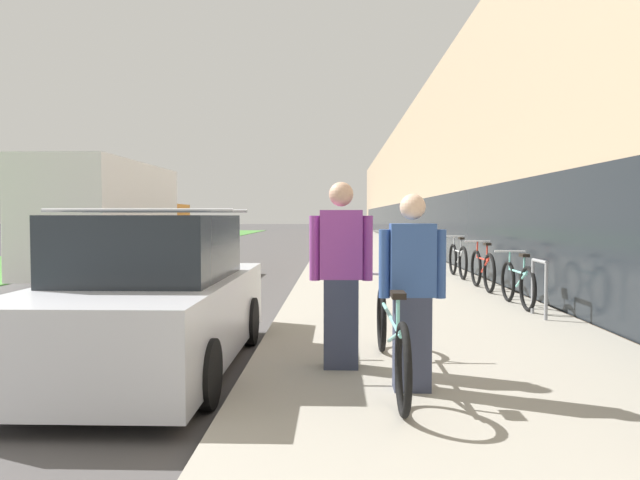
# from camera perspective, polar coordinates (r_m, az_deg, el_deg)

# --- Properties ---
(sidewalk_slab) EXTENTS (4.38, 70.00, 0.16)m
(sidewalk_slab) POSITION_cam_1_polar(r_m,az_deg,el_deg) (24.32, 4.73, -1.26)
(sidewalk_slab) COLOR gray
(sidewalk_slab) RESTS_ON ground
(storefront_facade) EXTENTS (10.01, 70.00, 6.95)m
(storefront_facade) POSITION_cam_1_polar(r_m,az_deg,el_deg) (33.40, 16.54, 5.47)
(storefront_facade) COLOR tan
(storefront_facade) RESTS_ON ground
(lawn_strip) EXTENTS (5.54, 70.00, 0.03)m
(lawn_strip) POSITION_cam_1_polar(r_m,az_deg,el_deg) (30.22, -18.91, -0.78)
(lawn_strip) COLOR #478438
(lawn_strip) RESTS_ON ground
(tandem_bicycle) EXTENTS (0.52, 2.72, 0.89)m
(tandem_bicycle) POSITION_cam_1_polar(r_m,az_deg,el_deg) (5.32, 7.05, -9.59)
(tandem_bicycle) COLOR black
(tandem_bicycle) RESTS_ON sidewalk_slab
(person_rider) EXTENTS (0.57, 0.22, 1.67)m
(person_rider) POSITION_cam_1_polar(r_m,az_deg,el_deg) (4.91, 9.20, -5.15)
(person_rider) COLOR #33384C
(person_rider) RESTS_ON sidewalk_slab
(person_bystander) EXTENTS (0.62, 0.24, 1.81)m
(person_bystander) POSITION_cam_1_polar(r_m,az_deg,el_deg) (5.56, 2.12, -3.49)
(person_bystander) COLOR #33384C
(person_bystander) RESTS_ON sidewalk_slab
(bike_rack_hoop) EXTENTS (0.05, 0.60, 0.84)m
(bike_rack_hoop) POSITION_cam_1_polar(r_m,az_deg,el_deg) (8.98, 21.08, -3.94)
(bike_rack_hoop) COLOR gray
(bike_rack_hoop) RESTS_ON sidewalk_slab
(cruiser_bike_nearest) EXTENTS (0.52, 1.73, 0.89)m
(cruiser_bike_nearest) POSITION_cam_1_polar(r_m,az_deg,el_deg) (9.92, 19.14, -4.11)
(cruiser_bike_nearest) COLOR black
(cruiser_bike_nearest) RESTS_ON sidewalk_slab
(cruiser_bike_middle) EXTENTS (0.52, 1.81, 0.97)m
(cruiser_bike_middle) POSITION_cam_1_polar(r_m,az_deg,el_deg) (11.94, 15.94, -2.85)
(cruiser_bike_middle) COLOR black
(cruiser_bike_middle) RESTS_ON sidewalk_slab
(cruiser_bike_farthest) EXTENTS (0.52, 1.92, 0.99)m
(cruiser_bike_farthest) POSITION_cam_1_polar(r_m,az_deg,el_deg) (14.21, 13.62, -1.96)
(cruiser_bike_farthest) COLOR black
(cruiser_bike_farthest) RESTS_ON sidewalk_slab
(parked_sedan_curbside) EXTENTS (1.89, 4.02, 1.72)m
(parked_sedan_curbside) POSITION_cam_1_polar(r_m,az_deg,el_deg) (6.33, -16.38, -5.85)
(parked_sedan_curbside) COLOR silver
(parked_sedan_curbside) RESTS_ON ground
(moving_truck) EXTENTS (2.21, 7.35, 2.97)m
(moving_truck) POSITION_cam_1_polar(r_m,az_deg,el_deg) (16.09, -19.83, 1.78)
(moving_truck) COLOR orange
(moving_truck) RESTS_ON ground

